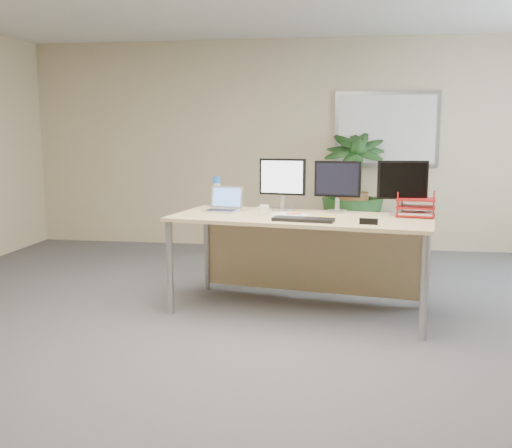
# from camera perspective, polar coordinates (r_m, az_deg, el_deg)

# --- Properties ---
(floor) EXTENTS (8.00, 8.00, 0.00)m
(floor) POSITION_cam_1_polar(r_m,az_deg,el_deg) (3.85, -1.82, -13.83)
(floor) COLOR #4B4B50
(floor) RESTS_ON ground
(back_wall) EXTENTS (7.00, 0.04, 2.70)m
(back_wall) POSITION_cam_1_polar(r_m,az_deg,el_deg) (7.52, 3.61, 7.90)
(back_wall) COLOR #CAB58E
(back_wall) RESTS_ON floor
(whiteboard) EXTENTS (1.30, 0.04, 0.95)m
(whiteboard) POSITION_cam_1_polar(r_m,az_deg,el_deg) (7.48, 12.93, 9.22)
(whiteboard) COLOR #A7A7AB
(whiteboard) RESTS_ON back_wall
(desk) EXTENTS (2.24, 1.23, 0.82)m
(desk) POSITION_cam_1_polar(r_m,az_deg,el_deg) (4.88, 4.78, -1.07)
(desk) COLOR tan
(desk) RESTS_ON floor
(floor_plant) EXTENTS (0.85, 0.85, 1.50)m
(floor_plant) POSITION_cam_1_polar(r_m,az_deg,el_deg) (7.23, 9.62, 2.98)
(floor_plant) COLOR #133515
(floor_plant) RESTS_ON floor
(monitor_left) EXTENTS (0.41, 0.19, 0.46)m
(monitor_left) POSITION_cam_1_polar(r_m,az_deg,el_deg) (5.06, 2.66, 4.33)
(monitor_left) COLOR #A5A5AA
(monitor_left) RESTS_ON desk
(monitor_right) EXTENTS (0.40, 0.18, 0.45)m
(monitor_right) POSITION_cam_1_polar(r_m,az_deg,el_deg) (4.98, 8.16, 4.08)
(monitor_right) COLOR #A5A5AA
(monitor_right) RESTS_ON desk
(monitor_dark) EXTENTS (0.41, 0.19, 0.46)m
(monitor_dark) POSITION_cam_1_polar(r_m,az_deg,el_deg) (4.88, 14.43, 3.87)
(monitor_dark) COLOR #A5A5AA
(monitor_dark) RESTS_ON desk
(laptop) EXTENTS (0.34, 0.31, 0.21)m
(laptop) POSITION_cam_1_polar(r_m,az_deg,el_deg) (5.05, -3.22, 1.94)
(laptop) COLOR silver
(laptop) RESTS_ON desk
(keyboard) EXTENTS (0.50, 0.23, 0.03)m
(keyboard) POSITION_cam_1_polar(r_m,az_deg,el_deg) (4.48, 4.75, 0.46)
(keyboard) COLOR black
(keyboard) RESTS_ON desk
(coffee_mug) EXTENTS (0.11, 0.08, 0.09)m
(coffee_mug) POSITION_cam_1_polar(r_m,az_deg,el_deg) (4.76, 0.79, 1.38)
(coffee_mug) COLOR white
(coffee_mug) RESTS_ON desk
(spiral_notebook) EXTENTS (0.35, 0.32, 0.01)m
(spiral_notebook) POSITION_cam_1_polar(r_m,az_deg,el_deg) (4.76, 3.46, 0.90)
(spiral_notebook) COLOR silver
(spiral_notebook) RESTS_ON desk
(orange_pen) EXTENTS (0.13, 0.04, 0.01)m
(orange_pen) POSITION_cam_1_polar(r_m,az_deg,el_deg) (4.76, 3.81, 1.04)
(orange_pen) COLOR #FC501C
(orange_pen) RESTS_ON spiral_notebook
(yellow_highlighter) EXTENTS (0.12, 0.05, 0.02)m
(yellow_highlighter) POSITION_cam_1_polar(r_m,az_deg,el_deg) (4.63, 7.11, 0.65)
(yellow_highlighter) COLOR yellow
(yellow_highlighter) RESTS_ON desk
(water_bottle) EXTENTS (0.07, 0.07, 0.28)m
(water_bottle) POSITION_cam_1_polar(r_m,az_deg,el_deg) (5.33, -3.94, 3.16)
(water_bottle) COLOR #B1BFD0
(water_bottle) RESTS_ON desk
(letter_tray) EXTENTS (0.34, 0.28, 0.14)m
(letter_tray) POSITION_cam_1_polar(r_m,az_deg,el_deg) (4.88, 15.67, 1.49)
(letter_tray) COLOR maroon
(letter_tray) RESTS_ON desk
(stapler) EXTENTS (0.14, 0.06, 0.05)m
(stapler) POSITION_cam_1_polar(r_m,az_deg,el_deg) (4.38, 11.20, 0.26)
(stapler) COLOR black
(stapler) RESTS_ON desk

